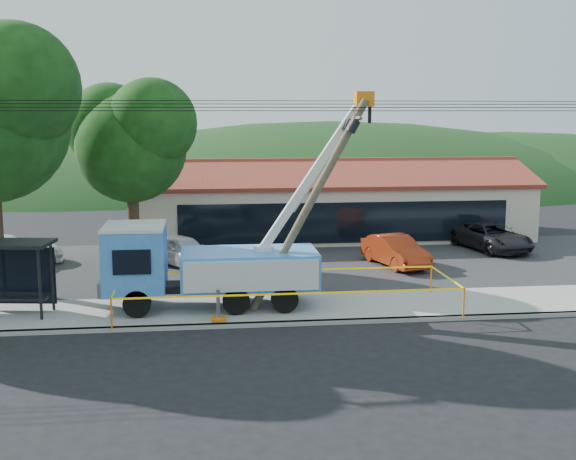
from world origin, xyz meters
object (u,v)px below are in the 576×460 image
at_px(car_silver, 183,267).
at_px(car_red, 395,268).
at_px(leaning_pole, 314,195).
at_px(car_white, 9,268).
at_px(utility_truck, 204,263).
at_px(bus_shelter, 15,260).
at_px(car_dark, 491,252).

height_order(car_silver, car_red, car_red).
distance_m(leaning_pole, car_white, 16.82).
relative_size(leaning_pole, car_silver, 1.84).
bearing_deg(car_white, car_red, -118.30).
bearing_deg(car_red, car_white, 158.44).
bearing_deg(utility_truck, leaning_pole, -8.23).
bearing_deg(bus_shelter, car_white, 113.89).
height_order(utility_truck, leaning_pole, utility_truck).
height_order(utility_truck, car_red, utility_truck).
bearing_deg(car_silver, bus_shelter, -160.46).
distance_m(leaning_pole, car_silver, 10.70).
height_order(bus_shelter, car_white, bus_shelter).
height_order(bus_shelter, car_red, bus_shelter).
relative_size(leaning_pole, car_dark, 1.50).
xyz_separation_m(bus_shelter, car_silver, (5.71, 7.85, -2.10)).
distance_m(utility_truck, car_white, 12.86).
bearing_deg(car_white, car_silver, -117.90).
relative_size(utility_truck, car_white, 1.96).
height_order(leaning_pole, car_silver, leaning_pole).
xyz_separation_m(utility_truck, car_dark, (15.17, 9.80, -1.80)).
distance_m(bus_shelter, car_red, 17.23).
bearing_deg(car_white, leaning_pole, -146.33).
height_order(car_red, car_white, car_white).
distance_m(bus_shelter, car_dark, 24.12).
height_order(utility_truck, car_silver, utility_truck).
relative_size(bus_shelter, car_white, 0.58).
xyz_separation_m(bus_shelter, car_dark, (21.91, 9.88, -2.10)).
xyz_separation_m(utility_truck, car_white, (-9.29, 8.71, -1.80)).
bearing_deg(car_dark, car_silver, 174.78).
bearing_deg(utility_truck, car_red, 35.69).
distance_m(car_silver, car_dark, 16.32).
xyz_separation_m(bus_shelter, car_red, (15.79, 6.58, -2.10)).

